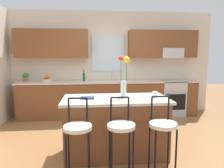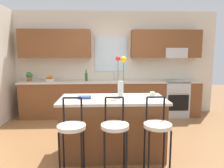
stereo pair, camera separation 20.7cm
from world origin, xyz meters
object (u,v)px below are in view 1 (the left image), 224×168
(oven_range, at_px, (171,97))
(bar_stool_far, at_px, (163,128))
(bar_stool_middle, at_px, (121,130))
(bar_stool_near, at_px, (78,131))
(cookbook, at_px, (88,98))
(mug_ceramic, at_px, (155,94))
(potted_plant_small, at_px, (26,77))
(bottle_olive_oil, at_px, (84,77))
(flower_vase, at_px, (124,77))
(fruit_bowl_oranges, at_px, (47,79))
(kitchen_island, at_px, (116,126))

(oven_range, bearing_deg, bar_stool_far, -113.37)
(bar_stool_middle, bearing_deg, oven_range, 57.57)
(bar_stool_near, distance_m, cookbook, 0.69)
(oven_range, xyz_separation_m, mug_ceramic, (-1.10, -2.09, 0.51))
(cookbook, height_order, potted_plant_small, potted_plant_small)
(bottle_olive_oil, bearing_deg, bar_stool_middle, -78.37)
(oven_range, xyz_separation_m, flower_vase, (-1.59, -2.06, 0.78))
(bar_stool_middle, relative_size, bottle_olive_oil, 3.64)
(bar_stool_far, distance_m, bottle_olive_oil, 2.98)
(bottle_olive_oil, bearing_deg, bar_stool_far, -67.84)
(bar_stool_middle, relative_size, bar_stool_far, 1.00)
(bar_stool_far, relative_size, potted_plant_small, 4.54)
(bar_stool_near, height_order, flower_vase, flower_vase)
(mug_ceramic, height_order, potted_plant_small, potted_plant_small)
(fruit_bowl_oranges, xyz_separation_m, potted_plant_small, (-0.51, -0.00, 0.08))
(kitchen_island, distance_m, bottle_olive_oil, 2.27)
(fruit_bowl_oranges, bearing_deg, bar_stool_middle, -61.67)
(bar_stool_far, distance_m, fruit_bowl_oranges, 3.42)
(oven_range, distance_m, fruit_bowl_oranges, 3.23)
(kitchen_island, relative_size, mug_ceramic, 18.12)
(bottle_olive_oil, xyz_separation_m, potted_plant_small, (-1.42, -0.00, 0.02))
(kitchen_island, xyz_separation_m, potted_plant_small, (-1.98, 2.13, 0.59))
(mug_ceramic, relative_size, potted_plant_small, 0.39)
(bar_stool_near, xyz_separation_m, fruit_bowl_oranges, (-0.92, 2.73, 0.34))
(oven_range, bearing_deg, bottle_olive_oil, 179.38)
(bar_stool_near, height_order, bar_stool_far, same)
(bar_stool_near, bearing_deg, bar_stool_far, 0.00)
(bar_stool_middle, relative_size, fruit_bowl_oranges, 4.34)
(flower_vase, bearing_deg, potted_plant_small, 135.39)
(flower_vase, relative_size, mug_ceramic, 7.18)
(oven_range, relative_size, bar_stool_near, 0.88)
(oven_range, xyz_separation_m, potted_plant_small, (-3.70, 0.02, 0.59))
(cookbook, xyz_separation_m, fruit_bowl_oranges, (-1.04, 2.13, 0.04))
(bar_stool_far, xyz_separation_m, mug_ceramic, (0.07, 0.62, 0.33))
(oven_range, height_order, bottle_olive_oil, bottle_olive_oil)
(bottle_olive_oil, bearing_deg, kitchen_island, -75.19)
(fruit_bowl_oranges, bearing_deg, mug_ceramic, -45.27)
(fruit_bowl_oranges, relative_size, bottle_olive_oil, 0.84)
(oven_range, xyz_separation_m, bar_stool_far, (-1.17, -2.71, 0.18))
(potted_plant_small, bearing_deg, bottle_olive_oil, 0.05)
(bar_stool_near, relative_size, cookbook, 5.21)
(flower_vase, bearing_deg, kitchen_island, -163.37)
(cookbook, bearing_deg, potted_plant_small, 126.13)
(oven_range, bearing_deg, kitchen_island, -129.28)
(cookbook, relative_size, bottle_olive_oil, 0.70)
(flower_vase, bearing_deg, fruit_bowl_oranges, 127.56)
(bar_stool_near, bearing_deg, bottle_olive_oil, 90.26)
(kitchen_island, relative_size, flower_vase, 2.52)
(flower_vase, bearing_deg, oven_range, 52.43)
(oven_range, distance_m, bar_stool_near, 3.54)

